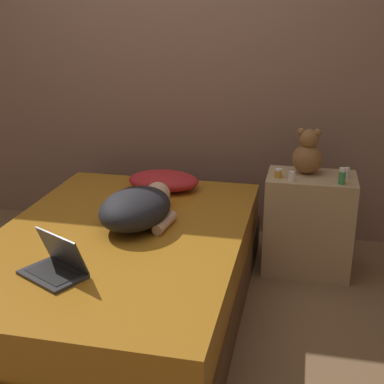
% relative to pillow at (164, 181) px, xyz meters
% --- Properties ---
extents(ground_plane, '(12.00, 12.00, 0.00)m').
position_rel_pillow_xyz_m(ground_plane, '(-0.05, -0.76, -0.53)').
color(ground_plane, brown).
extents(wall_back, '(8.00, 0.06, 2.60)m').
position_rel_pillow_xyz_m(wall_back, '(-0.05, 0.54, 0.77)').
color(wall_back, '#846656').
rests_on(wall_back, ground_plane).
extents(bed, '(1.38, 2.03, 0.47)m').
position_rel_pillow_xyz_m(bed, '(-0.05, -0.76, -0.30)').
color(bed, '#4C331E').
rests_on(bed, ground_plane).
extents(nightstand, '(0.55, 0.37, 0.65)m').
position_rel_pillow_xyz_m(nightstand, '(0.98, -0.04, -0.21)').
color(nightstand, tan).
rests_on(nightstand, ground_plane).
extents(pillow, '(0.48, 0.33, 0.12)m').
position_rel_pillow_xyz_m(pillow, '(0.00, 0.00, 0.00)').
color(pillow, red).
rests_on(pillow, bed).
extents(person_lying, '(0.43, 0.68, 0.21)m').
position_rel_pillow_xyz_m(person_lying, '(0.02, -0.61, 0.04)').
color(person_lying, black).
rests_on(person_lying, bed).
extents(laptop, '(0.36, 0.31, 0.20)m').
position_rel_pillow_xyz_m(laptop, '(-0.17, -1.27, -0.01)').
color(laptop, '#333338').
rests_on(laptop, bed).
extents(teddy_bear, '(0.19, 0.19, 0.29)m').
position_rel_pillow_xyz_m(teddy_bear, '(0.94, 0.02, 0.24)').
color(teddy_bear, brown).
rests_on(teddy_bear, nightstand).
extents(bottle_green, '(0.04, 0.04, 0.10)m').
position_rel_pillow_xyz_m(bottle_green, '(1.15, -0.16, 0.16)').
color(bottle_green, '#3D8E4C').
rests_on(bottle_green, nightstand).
extents(bottle_white, '(0.04, 0.04, 0.06)m').
position_rel_pillow_xyz_m(bottle_white, '(0.85, -0.16, 0.14)').
color(bottle_white, white).
rests_on(bottle_white, nightstand).
extents(bottle_amber, '(0.05, 0.05, 0.06)m').
position_rel_pillow_xyz_m(bottle_amber, '(0.77, -0.11, 0.14)').
color(bottle_amber, gold).
rests_on(bottle_amber, nightstand).
extents(bottle_clear, '(0.03, 0.03, 0.07)m').
position_rel_pillow_xyz_m(bottle_clear, '(1.18, -0.03, 0.15)').
color(bottle_clear, silver).
rests_on(bottle_clear, nightstand).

